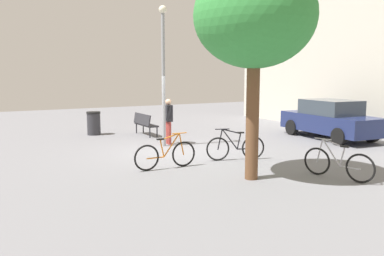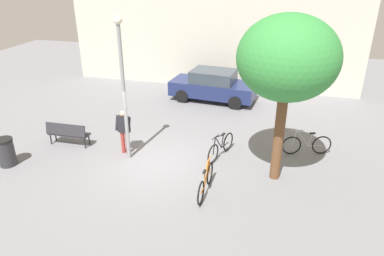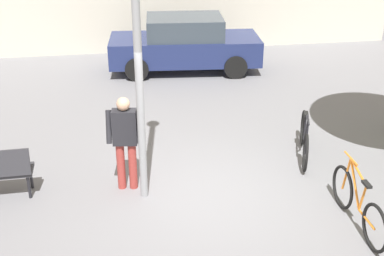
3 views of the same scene
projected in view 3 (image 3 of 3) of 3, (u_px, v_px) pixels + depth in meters
The scene contains 6 objects.
ground_plane at pixel (208, 193), 8.55m from camera, with size 36.00×36.00×0.00m, color slate.
lamppost at pixel (137, 25), 7.28m from camera, with size 0.28×0.28×4.91m.
person_by_lamppost at pixel (125, 137), 8.33m from camera, with size 0.62×0.34×1.67m.
bicycle_orange at pixel (358, 204), 7.57m from camera, with size 0.09×1.81×0.97m.
bicycle_black at pixel (304, 138), 9.62m from camera, with size 0.63×1.73×0.97m.
parked_car_navy at pixel (185, 44), 14.28m from camera, with size 4.34×2.13×1.55m.
Camera 3 is at (-1.49, -7.15, 4.60)m, focal length 47.14 mm.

